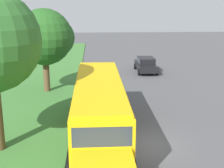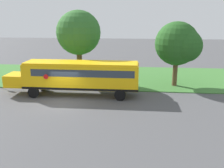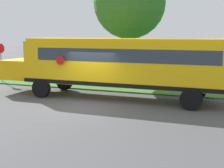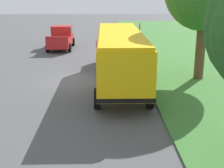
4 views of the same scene
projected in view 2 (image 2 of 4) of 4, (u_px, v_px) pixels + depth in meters
name	position (u px, v px, depth m)	size (l,w,h in m)	color
ground_plane	(62.00, 103.00, 22.51)	(120.00, 120.00, 0.00)	#4C4C4F
grass_verge	(85.00, 76.00, 32.10)	(12.00, 80.00, 0.08)	#3D7533
school_bus	(78.00, 75.00, 24.20)	(2.85, 12.42, 3.16)	yellow
oak_tree_beside_bus	(78.00, 33.00, 28.22)	(4.80, 4.80, 7.85)	brown
oak_tree_roadside_mid	(179.00, 44.00, 26.39)	(4.56, 4.64, 6.71)	brown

